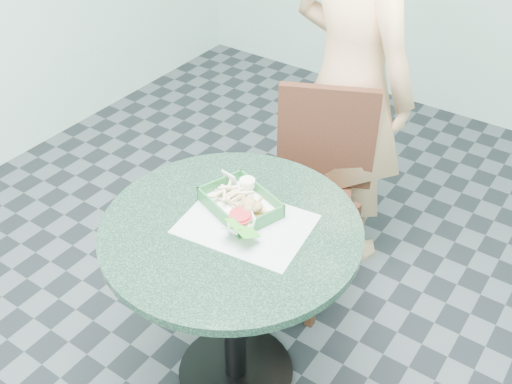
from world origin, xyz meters
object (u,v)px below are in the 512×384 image
Objects in this scene: crab_sandwich at (255,211)px; sauce_ramekin at (239,187)px; diner_person at (353,55)px; dining_chair at (312,182)px; cafe_table at (232,268)px; food_basket at (240,210)px.

crab_sandwich is 2.05× the size of sauce_ramekin.
diner_person reaches higher than crab_sandwich.
cafe_table is at bearing -109.55° from dining_chair.
crab_sandwich is at bearing 62.48° from cafe_table.
dining_chair is 0.63m from crab_sandwich.
dining_chair reaches higher than sauce_ramekin.
dining_chair is at bearing 100.23° from crab_sandwich.
crab_sandwich is at bearing -31.72° from sauce_ramekin.
dining_chair is (-0.06, 0.64, -0.05)m from cafe_table.
food_basket is 2.28× the size of crab_sandwich.
diner_person is 0.89m from crab_sandwich.
food_basket is at bearing 173.40° from crab_sandwich.
sauce_ramekin is (-0.12, 0.07, -0.00)m from crab_sandwich.
diner_person reaches higher than dining_chair.
crab_sandwich is at bearing -104.72° from dining_chair.
diner_person is 0.81m from sauce_ramekin.
cafe_table is 15.98× the size of sauce_ramekin.
dining_chair is 0.56m from sauce_ramekin.
dining_chair is 3.74× the size of food_basket.
food_basket is at bearing -111.29° from dining_chair.
cafe_table is 0.24m from crab_sandwich.
cafe_table is 7.80× the size of crab_sandwich.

